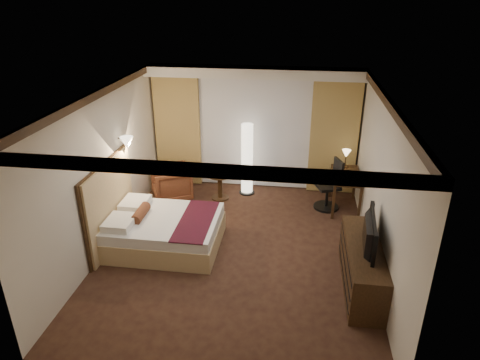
# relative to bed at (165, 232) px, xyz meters

# --- Properties ---
(floor) EXTENTS (4.50, 5.50, 0.01)m
(floor) POSITION_rel_bed_xyz_m (1.25, 0.04, -0.27)
(floor) COLOR #321A13
(floor) RESTS_ON ground
(ceiling) EXTENTS (4.50, 5.50, 0.01)m
(ceiling) POSITION_rel_bed_xyz_m (1.25, 0.04, 2.43)
(ceiling) COLOR white
(ceiling) RESTS_ON back_wall
(back_wall) EXTENTS (4.50, 0.02, 2.70)m
(back_wall) POSITION_rel_bed_xyz_m (1.25, 2.79, 1.08)
(back_wall) COLOR beige
(back_wall) RESTS_ON floor
(left_wall) EXTENTS (0.02, 5.50, 2.70)m
(left_wall) POSITION_rel_bed_xyz_m (-1.00, 0.04, 1.08)
(left_wall) COLOR beige
(left_wall) RESTS_ON floor
(right_wall) EXTENTS (0.02, 5.50, 2.70)m
(right_wall) POSITION_rel_bed_xyz_m (3.50, 0.04, 1.08)
(right_wall) COLOR beige
(right_wall) RESTS_ON floor
(crown_molding) EXTENTS (4.50, 5.50, 0.12)m
(crown_molding) POSITION_rel_bed_xyz_m (1.25, 0.04, 2.37)
(crown_molding) COLOR black
(crown_molding) RESTS_ON ceiling
(soffit) EXTENTS (4.50, 0.50, 0.20)m
(soffit) POSITION_rel_bed_xyz_m (1.25, 2.54, 2.33)
(soffit) COLOR white
(soffit) RESTS_ON ceiling
(curtain_sheer) EXTENTS (2.48, 0.04, 2.45)m
(curtain_sheer) POSITION_rel_bed_xyz_m (1.25, 2.71, 0.98)
(curtain_sheer) COLOR silver
(curtain_sheer) RESTS_ON back_wall
(curtain_left_drape) EXTENTS (1.00, 0.14, 2.45)m
(curtain_left_drape) POSITION_rel_bed_xyz_m (-0.45, 2.65, 0.98)
(curtain_left_drape) COLOR tan
(curtain_left_drape) RESTS_ON back_wall
(curtain_right_drape) EXTENTS (1.00, 0.14, 2.45)m
(curtain_right_drape) POSITION_rel_bed_xyz_m (2.95, 2.65, 0.98)
(curtain_right_drape) COLOR tan
(curtain_right_drape) RESTS_ON back_wall
(wall_sconce) EXTENTS (0.24, 0.24, 0.24)m
(wall_sconce) POSITION_rel_bed_xyz_m (-0.84, 0.73, 1.35)
(wall_sconce) COLOR white
(wall_sconce) RESTS_ON left_wall
(bed) EXTENTS (1.87, 1.46, 0.55)m
(bed) POSITION_rel_bed_xyz_m (0.00, 0.00, 0.00)
(bed) COLOR white
(bed) RESTS_ON floor
(headboard) EXTENTS (0.12, 1.76, 1.50)m
(headboard) POSITION_rel_bed_xyz_m (-0.95, 0.00, 0.48)
(headboard) COLOR tan
(headboard) RESTS_ON floor
(armchair) EXTENTS (0.99, 1.01, 0.79)m
(armchair) POSITION_rel_bed_xyz_m (-0.43, 1.83, 0.12)
(armchair) COLOR #513018
(armchair) RESTS_ON floor
(side_table) EXTENTS (0.52, 0.52, 0.57)m
(side_table) POSITION_rel_bed_xyz_m (0.61, 1.96, 0.01)
(side_table) COLOR black
(side_table) RESTS_ON floor
(floor_lamp) EXTENTS (0.33, 0.33, 1.59)m
(floor_lamp) POSITION_rel_bed_xyz_m (1.15, 2.31, 0.52)
(floor_lamp) COLOR white
(floor_lamp) RESTS_ON floor
(desk) EXTENTS (0.55, 1.08, 0.75)m
(desk) POSITION_rel_bed_xyz_m (3.20, 1.88, 0.10)
(desk) COLOR black
(desk) RESTS_ON floor
(desk_lamp) EXTENTS (0.18, 0.18, 0.34)m
(desk_lamp) POSITION_rel_bed_xyz_m (3.20, 2.27, 0.65)
(desk_lamp) COLOR #FFD899
(desk_lamp) RESTS_ON desk
(office_chair) EXTENTS (0.65, 0.65, 1.06)m
(office_chair) POSITION_rel_bed_xyz_m (2.85, 1.83, 0.25)
(office_chair) COLOR black
(office_chair) RESTS_ON floor
(dresser) EXTENTS (0.50, 1.82, 0.71)m
(dresser) POSITION_rel_bed_xyz_m (3.25, -0.67, 0.08)
(dresser) COLOR black
(dresser) RESTS_ON floor
(television) EXTENTS (0.69, 1.09, 0.14)m
(television) POSITION_rel_bed_xyz_m (3.22, -0.67, 0.74)
(television) COLOR black
(television) RESTS_ON dresser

